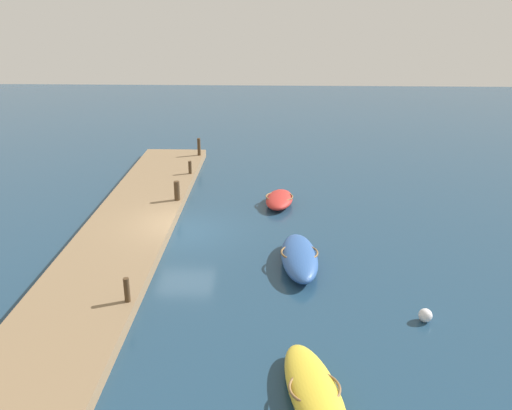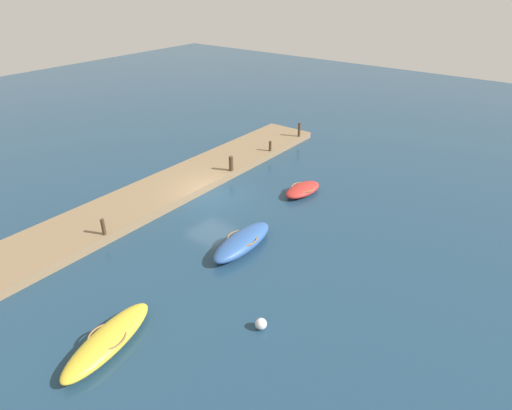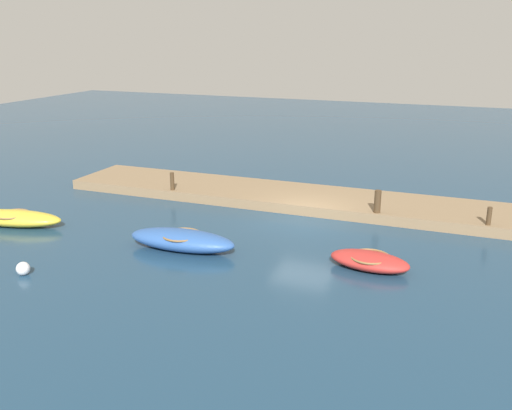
{
  "view_description": "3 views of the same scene",
  "coord_description": "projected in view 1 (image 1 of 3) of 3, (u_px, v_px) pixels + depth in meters",
  "views": [
    {
      "loc": [
        22.24,
        3.96,
        9.68
      ],
      "look_at": [
        -0.63,
        3.12,
        1.06
      ],
      "focal_mm": 39.28,
      "sensor_mm": 36.0,
      "label": 1
    },
    {
      "loc": [
        16.6,
        15.91,
        11.75
      ],
      "look_at": [
        1.02,
        4.14,
        1.2
      ],
      "focal_mm": 30.94,
      "sensor_mm": 36.0,
      "label": 2
    },
    {
      "loc": [
        -6.47,
        21.95,
        7.56
      ],
      "look_at": [
        1.0,
        2.98,
        1.38
      ],
      "focal_mm": 40.51,
      "sensor_mm": 36.0,
      "label": 3
    }
  ],
  "objects": [
    {
      "name": "mooring_post_mid_west",
      "position": [
        190.0,
        167.0,
        30.7
      ],
      "size": [
        0.18,
        0.18,
        0.7
      ],
      "primitive_type": "cylinder",
      "color": "#47331E",
      "rests_on": "dock_platform"
    },
    {
      "name": "ground_plane",
      "position": [
        184.0,
        232.0,
        24.34
      ],
      "size": [
        84.0,
        84.0,
        0.0
      ],
      "primitive_type": "plane",
      "color": "navy"
    },
    {
      "name": "mooring_post_mid_east",
      "position": [
        177.0,
        191.0,
        26.7
      ],
      "size": [
        0.27,
        0.27,
        0.94
      ],
      "primitive_type": "cylinder",
      "color": "#47331E",
      "rests_on": "dock_platform"
    },
    {
      "name": "dock_platform",
      "position": [
        130.0,
        227.0,
        24.34
      ],
      "size": [
        24.31,
        3.73,
        0.44
      ],
      "primitive_type": "cube",
      "color": "#846B4C",
      "rests_on": "ground_plane"
    },
    {
      "name": "rowboat_yellow",
      "position": [
        314.0,
        393.0,
        14.02
      ],
      "size": [
        4.31,
        2.06,
        0.63
      ],
      "rotation": [
        0.0,
        0.0,
        0.2
      ],
      "color": "gold",
      "rests_on": "ground_plane"
    },
    {
      "name": "mooring_post_east",
      "position": [
        127.0,
        290.0,
        17.84
      ],
      "size": [
        0.19,
        0.19,
        0.83
      ],
      "primitive_type": "cylinder",
      "color": "#47331E",
      "rests_on": "dock_platform"
    },
    {
      "name": "dinghy_red",
      "position": [
        279.0,
        199.0,
        27.35
      ],
      "size": [
        2.79,
        1.58,
        0.57
      ],
      "rotation": [
        0.0,
        0.0,
        -0.11
      ],
      "color": "#B72D28",
      "rests_on": "ground_plane"
    },
    {
      "name": "marker_buoy",
      "position": [
        425.0,
        315.0,
        17.61
      ],
      "size": [
        0.44,
        0.44,
        0.44
      ],
      "primitive_type": "sphere",
      "color": "silver",
      "rests_on": "ground_plane"
    },
    {
      "name": "mooring_post_west",
      "position": [
        199.0,
        147.0,
        34.16
      ],
      "size": [
        0.19,
        0.19,
        1.06
      ],
      "primitive_type": "cylinder",
      "color": "#47331E",
      "rests_on": "dock_platform"
    },
    {
      "name": "rowboat_blue",
      "position": [
        299.0,
        257.0,
        21.14
      ],
      "size": [
        4.07,
        1.55,
        0.75
      ],
      "rotation": [
        0.0,
        0.0,
        0.05
      ],
      "color": "#2D569E",
      "rests_on": "ground_plane"
    }
  ]
}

